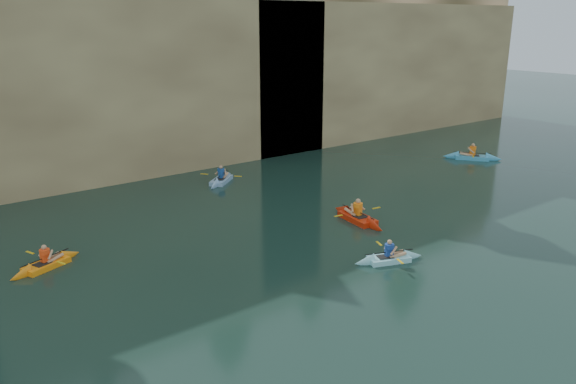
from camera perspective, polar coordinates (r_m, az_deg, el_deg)
ground at (r=14.80m, az=16.69°, el=-18.19°), size 160.00×160.00×0.00m
cliff at (r=38.19m, az=-22.13°, el=12.38°), size 70.00×16.00×12.00m
cliff_slab_center at (r=31.87m, az=-14.84°, el=11.79°), size 24.00×2.40×11.40m
cliff_slab_east at (r=43.66m, az=10.76°, el=12.34°), size 26.00×2.40×9.84m
sea_cave_center at (r=30.12m, az=-24.32°, el=2.61°), size 3.50×1.00×3.20m
sea_cave_east at (r=35.59m, az=-1.98°, el=7.24°), size 5.00×1.00×4.50m
kayaker_orange at (r=21.65m, az=-23.36°, el=-6.73°), size 2.85×2.01×1.06m
kayaker_ltblue_near at (r=20.69m, az=10.20°, el=-6.64°), size 2.71×2.00×1.05m
kayaker_red_far at (r=24.52m, az=7.08°, el=-2.59°), size 2.44×3.46×1.25m
kayaker_ltblue_mid at (r=30.27m, az=-6.80°, el=1.25°), size 2.83×2.50×1.17m
kayaker_blue_east at (r=36.87m, az=18.19°, el=3.41°), size 2.78×3.25×1.26m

